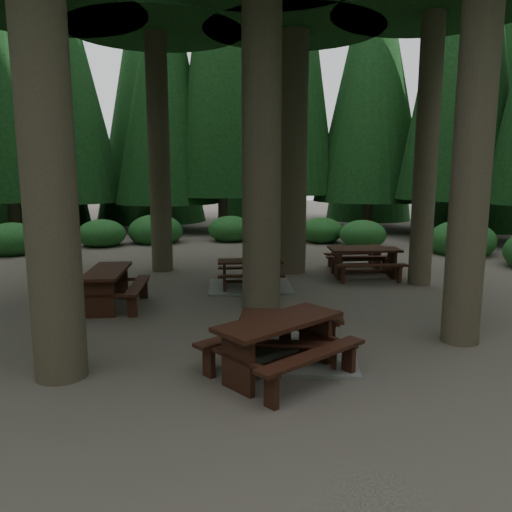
{
  "coord_description": "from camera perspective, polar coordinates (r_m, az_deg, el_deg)",
  "views": [
    {
      "loc": [
        -1.03,
        -10.5,
        3.07
      ],
      "look_at": [
        0.78,
        0.81,
        1.1
      ],
      "focal_mm": 35.0,
      "sensor_mm": 36.0,
      "label": 1
    }
  ],
  "objects": [
    {
      "name": "picnic_table_d",
      "position": [
        14.66,
        12.36,
        -0.29
      ],
      "size": [
        2.13,
        1.79,
        0.86
      ],
      "rotation": [
        0.0,
        0.0,
        -0.1
      ],
      "color": "black",
      "rests_on": "ground"
    },
    {
      "name": "picnic_table_c",
      "position": [
        13.22,
        -0.67,
        -2.58
      ],
      "size": [
        2.33,
        1.99,
        0.74
      ],
      "rotation": [
        0.0,
        0.0,
        -0.09
      ],
      "color": "gray",
      "rests_on": "ground"
    },
    {
      "name": "picnic_table_f",
      "position": [
        15.82,
        11.37,
        0.18
      ],
      "size": [
        1.72,
        1.39,
        0.74
      ],
      "rotation": [
        0.0,
        0.0,
        -0.01
      ],
      "color": "black",
      "rests_on": "ground"
    },
    {
      "name": "shrub_ring",
      "position": [
        11.69,
        -0.3,
        -3.44
      ],
      "size": [
        23.86,
        24.64,
        1.49
      ],
      "color": "#1F511C",
      "rests_on": "ground"
    },
    {
      "name": "ground",
      "position": [
        10.98,
        -3.36,
        -6.48
      ],
      "size": [
        80.0,
        80.0,
        0.0
      ],
      "primitive_type": "plane",
      "color": "#514742",
      "rests_on": "ground"
    },
    {
      "name": "picnic_table_a",
      "position": [
        8.45,
        4.05,
        -9.84
      ],
      "size": [
        2.51,
        2.24,
        0.72
      ],
      "rotation": [
        0.0,
        0.0,
        -0.25
      ],
      "color": "gray",
      "rests_on": "ground"
    },
    {
      "name": "picnic_table_e",
      "position": [
        7.58,
        2.68,
        -9.39
      ],
      "size": [
        2.6,
        2.48,
        0.88
      ],
      "rotation": [
        0.0,
        0.0,
        0.58
      ],
      "color": "black",
      "rests_on": "ground"
    },
    {
      "name": "picnic_table_b",
      "position": [
        11.73,
        -16.62,
        -2.91
      ],
      "size": [
        1.78,
        2.14,
        0.87
      ],
      "rotation": [
        0.0,
        0.0,
        1.49
      ],
      "color": "black",
      "rests_on": "ground"
    }
  ]
}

